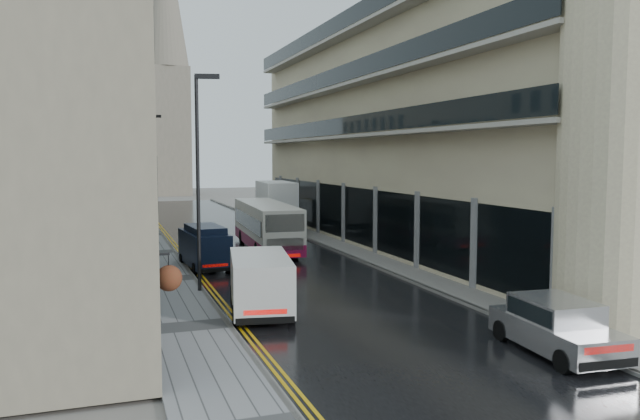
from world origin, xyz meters
TOP-DOWN VIEW (x-y plane):
  - road at (0.00, 27.50)m, footprint 9.00×85.00m
  - left_sidewalk at (-5.85, 27.50)m, footprint 2.70×85.00m
  - right_sidewalk at (5.40, 27.50)m, footprint 1.80×85.00m
  - old_shop_row at (-9.45, 30.00)m, footprint 4.50×56.00m
  - modern_block at (10.30, 26.00)m, footprint 8.00×40.00m
  - church_spire at (0.50, 82.00)m, footprint 6.40×6.40m
  - tree_far at (-12.20, 33.00)m, footprint 9.24×9.24m
  - cream_bus at (-0.35, 24.18)m, footprint 2.92×10.38m
  - white_lorry at (2.48, 33.51)m, footprint 2.60×7.31m
  - silver_hatchback at (2.88, 3.51)m, footprint 2.17×4.40m
  - white_van at (-4.30, 10.78)m, footprint 2.81×5.01m
  - navy_van at (-4.30, 20.40)m, footprint 2.11×4.53m
  - pedestrian at (-6.44, 22.78)m, footprint 0.71×0.51m
  - lamp_post_near at (-4.70, 16.24)m, footprint 1.01×0.44m
  - lamp_post_far at (-5.47, 33.05)m, footprint 0.93×0.53m

SIDE VIEW (x-z plane):
  - road at x=0.00m, z-range 0.00..0.02m
  - left_sidewalk at x=-5.85m, z-range 0.00..0.12m
  - right_sidewalk at x=5.40m, z-range 0.00..0.12m
  - silver_hatchback at x=2.88m, z-range 0.02..1.62m
  - pedestrian at x=-6.44m, z-range 0.12..1.97m
  - white_van at x=-4.30m, z-range 0.02..2.16m
  - navy_van at x=-4.30m, z-range 0.02..2.27m
  - cream_bus at x=-0.35m, z-range 0.02..2.82m
  - white_lorry at x=2.48m, z-range 0.02..3.79m
  - lamp_post_far at x=-5.47m, z-range 0.12..8.28m
  - lamp_post_near at x=-4.70m, z-range 0.12..8.91m
  - old_shop_row at x=-9.45m, z-range 0.00..12.00m
  - tree_far at x=-12.20m, z-range 0.00..12.46m
  - modern_block at x=10.30m, z-range 0.00..14.00m
  - church_spire at x=0.50m, z-range 0.00..40.00m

